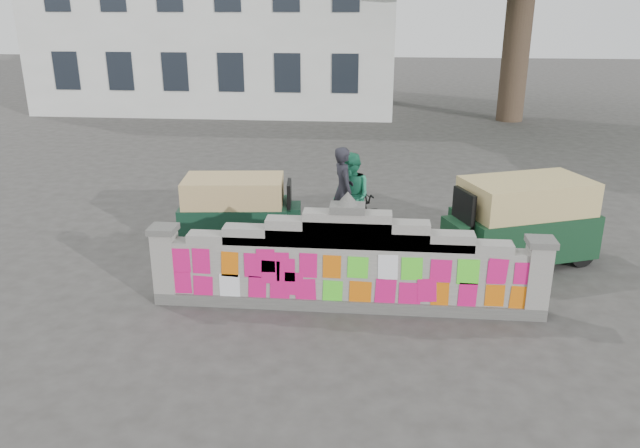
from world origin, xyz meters
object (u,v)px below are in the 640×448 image
object	(u,v)px
rickshaw_left	(238,209)
cyclist_rider	(343,201)
rickshaw_right	(521,220)
pedestrian	(351,196)
cyclist_bike	(343,218)

from	to	relation	value
rickshaw_left	cyclist_rider	bearing A→B (deg)	0.82
cyclist_rider	rickshaw_left	xyz separation A→B (m)	(-2.17, -0.26, -0.16)
cyclist_rider	rickshaw_right	size ratio (longest dim) A/B	0.59
pedestrian	rickshaw_right	size ratio (longest dim) A/B	0.60
rickshaw_left	rickshaw_right	distance (m)	5.65
cyclist_rider	cyclist_bike	bearing A→B (deg)	-110.76
pedestrian	rickshaw_left	size ratio (longest dim) A/B	0.70
rickshaw_left	rickshaw_right	xyz separation A→B (m)	(5.63, -0.46, 0.12)
rickshaw_right	pedestrian	bearing A→B (deg)	-38.66
cyclist_rider	rickshaw_right	world-z (taller)	cyclist_rider
rickshaw_right	rickshaw_left	bearing A→B (deg)	-26.07
pedestrian	rickshaw_left	world-z (taller)	pedestrian
rickshaw_left	rickshaw_right	size ratio (longest dim) A/B	0.86
cyclist_bike	pedestrian	distance (m)	0.52
rickshaw_left	rickshaw_right	world-z (taller)	rickshaw_right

